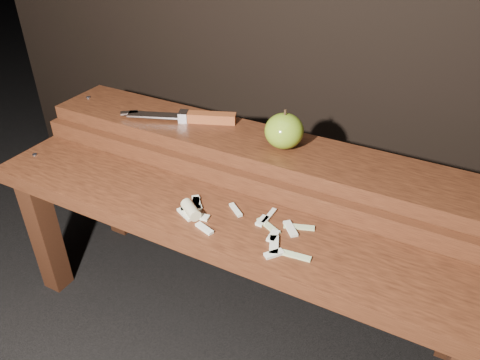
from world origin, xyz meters
The scene contains 6 objects.
ground centered at (0.00, 0.00, 0.00)m, with size 60.00×60.00×0.00m, color black.
bench_front_tier centered at (0.00, -0.06, 0.35)m, with size 1.20×0.20×0.42m.
bench_rear_tier centered at (0.00, 0.17, 0.41)m, with size 1.20×0.21×0.50m.
apple centered at (0.06, 0.17, 0.54)m, with size 0.09×0.09×0.10m.
knife centered at (-0.20, 0.19, 0.51)m, with size 0.30×0.14×0.03m.
apple_scraps centered at (0.02, -0.06, 0.43)m, with size 0.32×0.15×0.03m.
Camera 1 is at (0.43, -0.74, 1.04)m, focal length 35.00 mm.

